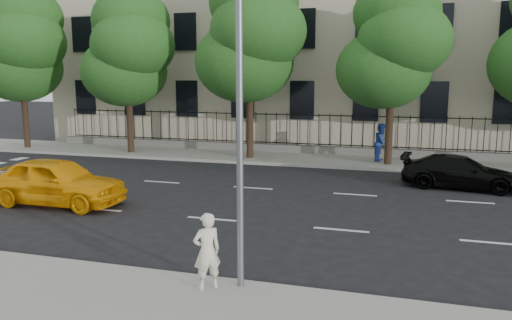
{
  "coord_description": "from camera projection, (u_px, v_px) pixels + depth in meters",
  "views": [
    {
      "loc": [
        5.5,
        -11.51,
        4.43
      ],
      "look_at": [
        1.29,
        3.0,
        1.85
      ],
      "focal_mm": 35.0,
      "sensor_mm": 36.0,
      "label": 1
    }
  ],
  "objects": [
    {
      "name": "tree_c",
      "position": [
        251.0,
        35.0,
        25.26
      ],
      "size": [
        5.89,
        5.5,
        9.8
      ],
      "color": "#382619",
      "rests_on": "far_sidewalk"
    },
    {
      "name": "street_light",
      "position": [
        248.0,
        38.0,
        9.93
      ],
      "size": [
        0.25,
        3.32,
        8.05
      ],
      "color": "slate",
      "rests_on": "near_sidewalk"
    },
    {
      "name": "iron_fence",
      "position": [
        297.0,
        143.0,
        27.91
      ],
      "size": [
        30.0,
        0.5,
        2.2
      ],
      "color": "slate",
      "rests_on": "far_sidewalk"
    },
    {
      "name": "near_sidewalk",
      "position": [
        86.0,
        310.0,
        9.35
      ],
      "size": [
        60.0,
        4.0,
        0.15
      ],
      "primitive_type": "cube",
      "color": "gray",
      "rests_on": "ground"
    },
    {
      "name": "ground",
      "position": [
        177.0,
        245.0,
        13.15
      ],
      "size": [
        120.0,
        120.0,
        0.0
      ],
      "primitive_type": "plane",
      "color": "black",
      "rests_on": "ground"
    },
    {
      "name": "lane_markings",
      "position": [
        235.0,
        201.0,
        17.65
      ],
      "size": [
        49.6,
        4.62,
        0.01
      ],
      "primitive_type": null,
      "color": "silver",
      "rests_on": "ground"
    },
    {
      "name": "masonry_building",
      "position": [
        321.0,
        6.0,
        33.36
      ],
      "size": [
        34.6,
        12.11,
        18.5
      ],
      "color": "beige",
      "rests_on": "ground"
    },
    {
      "name": "tree_b",
      "position": [
        129.0,
        49.0,
        27.28
      ],
      "size": [
        5.53,
        5.12,
        8.97
      ],
      "color": "#382619",
      "rests_on": "far_sidewalk"
    },
    {
      "name": "far_sidewalk",
      "position": [
        290.0,
        158.0,
        26.39
      ],
      "size": [
        60.0,
        4.0,
        0.15
      ],
      "primitive_type": "cube",
      "color": "gray",
      "rests_on": "ground"
    },
    {
      "name": "tree_a",
      "position": [
        22.0,
        46.0,
        29.16
      ],
      "size": [
        5.71,
        5.31,
        9.39
      ],
      "color": "#382619",
      "rests_on": "far_sidewalk"
    },
    {
      "name": "black_sedan",
      "position": [
        460.0,
        172.0,
        19.65
      ],
      "size": [
        4.67,
        2.36,
        1.3
      ],
      "primitive_type": "imported",
      "rotation": [
        0.0,
        0.0,
        1.45
      ],
      "color": "black",
      "rests_on": "ground"
    },
    {
      "name": "yellow_taxi",
      "position": [
        56.0,
        181.0,
        17.13
      ],
      "size": [
        4.83,
        1.97,
        1.64
      ],
      "primitive_type": "imported",
      "rotation": [
        0.0,
        0.0,
        1.56
      ],
      "color": "#FEA70B",
      "rests_on": "ground"
    },
    {
      "name": "tree_d",
      "position": [
        394.0,
        45.0,
        23.44
      ],
      "size": [
        5.34,
        4.94,
        8.84
      ],
      "color": "#382619",
      "rests_on": "far_sidewalk"
    },
    {
      "name": "woman_near",
      "position": [
        207.0,
        251.0,
        9.99
      ],
      "size": [
        0.68,
        0.67,
        1.59
      ],
      "primitive_type": "imported",
      "rotation": [
        0.0,
        0.0,
        3.89
      ],
      "color": "white",
      "rests_on": "near_sidewalk"
    },
    {
      "name": "pedestrian_far",
      "position": [
        382.0,
        142.0,
        24.98
      ],
      "size": [
        0.9,
        1.05,
        1.89
      ],
      "primitive_type": "imported",
      "rotation": [
        0.0,
        0.0,
        1.34
      ],
      "color": "navy",
      "rests_on": "far_sidewalk"
    }
  ]
}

